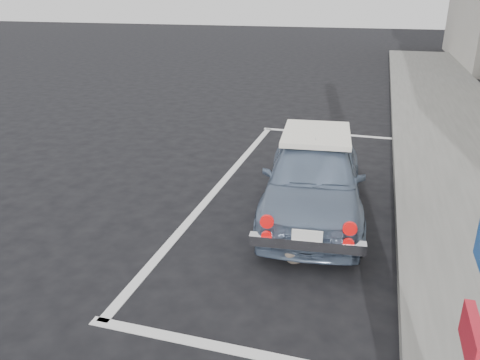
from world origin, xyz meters
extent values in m
plane|color=black|center=(0.00, 0.00, 0.00)|extent=(80.00, 80.00, 0.00)
cube|color=silver|center=(0.50, -0.50, 0.00)|extent=(3.00, 0.12, 0.01)
cube|color=silver|center=(0.50, 6.50, 0.00)|extent=(3.00, 0.12, 0.01)
cube|color=silver|center=(-0.90, 3.00, 0.00)|extent=(0.12, 7.00, 0.01)
cube|color=red|center=(1.81, -2.00, 1.70)|extent=(0.04, 0.30, 0.15)
cube|color=white|center=(1.80, -2.00, 1.70)|extent=(0.02, 0.16, 0.08)
imported|color=slate|center=(0.66, 2.45, 0.56)|extent=(1.64, 3.39, 1.12)
cube|color=white|center=(0.63, 2.78, 1.05)|extent=(1.04, 1.33, 0.07)
cube|color=silver|center=(0.82, 0.87, 0.38)|extent=(1.26, 0.24, 0.12)
cube|color=white|center=(0.82, 0.82, 0.48)|extent=(0.33, 0.05, 0.17)
cylinder|color=red|center=(0.39, 0.79, 0.62)|extent=(0.15, 0.05, 0.15)
cylinder|color=red|center=(1.26, 0.88, 0.62)|extent=(0.15, 0.05, 0.15)
cylinder|color=red|center=(0.39, 0.79, 0.44)|extent=(0.12, 0.05, 0.12)
cylinder|color=red|center=(1.26, 0.88, 0.44)|extent=(0.12, 0.05, 0.12)
ellipsoid|color=brown|center=(0.69, 1.09, 0.11)|extent=(0.34, 0.41, 0.21)
sphere|color=brown|center=(0.63, 0.94, 0.19)|extent=(0.13, 0.13, 0.13)
cone|color=brown|center=(0.59, 0.96, 0.25)|extent=(0.05, 0.05, 0.05)
cone|color=brown|center=(0.66, 0.93, 0.25)|extent=(0.05, 0.05, 0.05)
cylinder|color=brown|center=(0.81, 1.23, 0.04)|extent=(0.03, 0.23, 0.03)
camera|label=1|loc=(1.37, -3.58, 2.91)|focal=35.00mm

